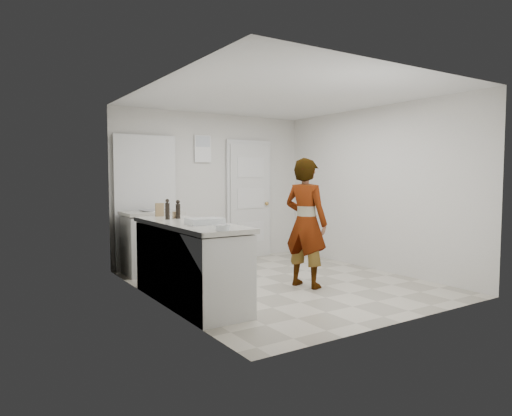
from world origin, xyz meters
TOP-DOWN VIEW (x-y plane):
  - ground at (0.00, 0.00)m, footprint 4.00×4.00m
  - room_shell at (-0.17, 1.95)m, footprint 4.00×4.00m
  - main_counter at (-1.45, -0.20)m, footprint 0.64×1.96m
  - side_counter at (-1.25, 1.55)m, footprint 0.84×0.61m
  - person at (0.15, -0.32)m, footprint 0.58×0.71m
  - cake_mix_box at (-1.45, 0.70)m, footprint 0.11×0.06m
  - spice_jar at (-1.40, 0.34)m, footprint 0.05×0.05m
  - oil_cruet_a at (-1.37, 0.29)m, footprint 0.06×0.06m
  - oil_cruet_b at (-1.53, 0.24)m, footprint 0.06×0.06m
  - baking_dish at (-1.40, -0.50)m, footprint 0.39×0.29m
  - egg_bowl at (-1.51, -1.10)m, footprint 0.14×0.14m
  - papers at (-1.22, 1.59)m, footprint 0.32×0.36m

SIDE VIEW (x-z plane):
  - ground at x=0.00m, z-range 0.00..0.00m
  - main_counter at x=-1.45m, z-range -0.04..0.89m
  - side_counter at x=-1.25m, z-range -0.03..0.89m
  - person at x=0.15m, z-range 0.00..1.68m
  - papers at x=-1.22m, z-range 0.93..0.93m
  - egg_bowl at x=-1.51m, z-range 0.92..0.98m
  - baking_dish at x=-1.40m, z-range 0.92..0.99m
  - spice_jar at x=-1.40m, z-range 0.93..1.01m
  - cake_mix_box at x=-1.45m, z-range 0.93..1.10m
  - room_shell at x=-0.17m, z-range -0.98..3.02m
  - oil_cruet_a at x=-1.37m, z-range 0.92..1.15m
  - oil_cruet_b at x=-1.53m, z-range 0.92..1.17m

